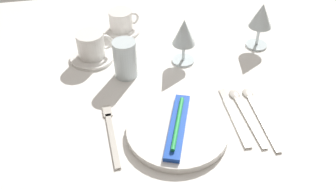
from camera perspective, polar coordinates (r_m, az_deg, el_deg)
The scene contains 14 objects.
dining_table at distance 1.11m, azimuth -0.34°, elevation -0.27°, with size 1.80×1.11×0.74m.
dinner_plate at distance 0.88m, azimuth 1.48°, elevation -5.56°, with size 0.24×0.24×0.02m, color white.
toothbrush_package at distance 0.87m, azimuth 1.49°, elevation -4.79°, with size 0.10×0.21×0.02m.
fork_outer at distance 0.90m, azimuth -8.75°, elevation -5.69°, with size 0.03×0.21×0.00m.
dinner_knife at distance 0.93m, azimuth 10.23°, elevation -3.59°, with size 0.02×0.21×0.00m.
spoon_soup at distance 0.96m, azimuth 11.49°, elevation -2.33°, with size 0.03×0.22×0.01m.
spoon_dessert at distance 0.96m, azimuth 13.51°, elevation -2.40°, with size 0.03×0.23×0.01m.
saucer_left at distance 1.14m, azimuth -11.52°, elevation 5.70°, with size 0.13×0.13×0.01m, color white.
coffee_cup_left at distance 1.12m, azimuth -11.71°, elevation 7.50°, with size 0.11×0.08×0.07m.
saucer_right at distance 1.26m, azimuth -7.15°, elevation 9.82°, with size 0.13×0.13×0.01m, color white.
coffee_cup_right at distance 1.24m, azimuth -7.21°, elevation 11.30°, with size 0.10×0.08×0.06m.
wine_glass_centre at distance 1.16m, azimuth 14.18°, elevation 11.40°, with size 0.07×0.07×0.14m.
wine_glass_left at distance 1.06m, azimuth 2.48°, elevation 9.24°, with size 0.07×0.07×0.14m.
drink_tumbler at distance 1.03m, azimuth -6.57°, elevation 5.13°, with size 0.06×0.06×0.11m.
Camera 1 is at (-0.15, -0.82, 1.38)m, focal length 39.57 mm.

